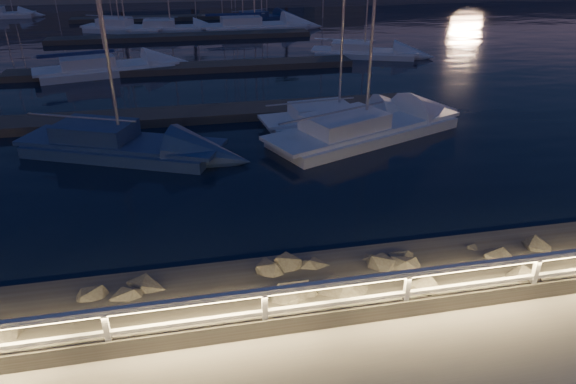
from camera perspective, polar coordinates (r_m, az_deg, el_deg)
name	(u,v)px	position (r m, az deg, el deg)	size (l,w,h in m)	color
ground	(216,338)	(10.73, -8.02, -15.82)	(400.00, 400.00, 0.00)	#9D978E
harbor_water	(184,60)	(40.04, -11.44, 14.18)	(400.00, 440.00, 0.60)	black
guard_rail	(210,308)	(10.23, -8.69, -12.64)	(44.11, 0.12, 1.06)	white
riprap	(424,276)	(13.00, 14.87, -9.05)	(30.86, 3.26, 1.46)	#5E5A50
floating_docks	(183,49)	(41.19, -11.56, 15.30)	(22.00, 36.00, 0.40)	#524A44
sailboat_b	(116,143)	(21.56, -18.58, 5.16)	(8.32, 5.33, 13.84)	navy
sailboat_c	(335,116)	(23.94, 5.21, 8.37)	(7.41, 2.94, 12.25)	silver
sailboat_d	(361,128)	(22.41, 8.13, 7.06)	(9.51, 5.90, 15.63)	silver
sailboat_g	(103,67)	(35.22, -19.84, 12.90)	(9.00, 4.58, 14.72)	silver
sailboat_h	(361,51)	(38.93, 8.16, 15.23)	(7.80, 4.72, 12.79)	silver
sailboat_j	(168,28)	(50.08, -13.16, 17.33)	(7.65, 2.39, 12.97)	silver
sailboat_k	(260,18)	(55.89, -3.11, 18.79)	(7.39, 4.70, 12.23)	navy
sailboat_l	(252,25)	(50.21, -4.04, 17.98)	(10.12, 3.38, 16.92)	silver
sailboat_n	(123,27)	(51.47, -17.83, 17.04)	(8.13, 5.17, 13.50)	silver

